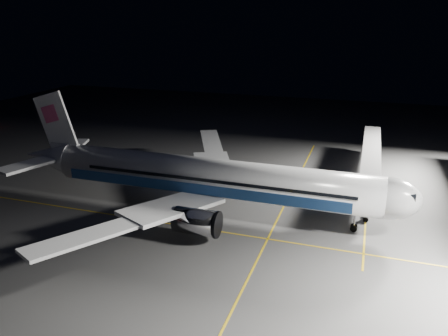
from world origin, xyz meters
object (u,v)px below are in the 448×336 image
jet_bridge (371,160)px  safety_cone_c (209,181)px  airliner (204,177)px  safety_cone_a (195,193)px  safety_cone_b (193,194)px  baggage_tug (212,171)px

jet_bridge → safety_cone_c: jet_bridge is taller
airliner → safety_cone_a: airliner is taller
safety_cone_b → safety_cone_c: size_ratio=0.91×
jet_bridge → safety_cone_b: size_ratio=64.55×
jet_bridge → safety_cone_b: bearing=-152.8°
baggage_tug → safety_cone_c: 3.77m
baggage_tug → airliner: bearing=-57.5°
airliner → safety_cone_c: size_ratio=105.17×
jet_bridge → safety_cone_c: (-26.27, -7.44, -4.29)m
airliner → baggage_tug: 15.41m
airliner → baggage_tug: size_ratio=20.14×
airliner → safety_cone_c: 12.11m
airliner → jet_bridge: bearing=38.0°
safety_cone_c → jet_bridge: bearing=15.8°
airliner → jet_bridge: airliner is taller
airliner → safety_cone_a: bearing=125.5°
jet_bridge → safety_cone_b: jet_bridge is taller
jet_bridge → baggage_tug: bearing=-172.0°
jet_bridge → safety_cone_a: size_ratio=58.89×
jet_bridge → safety_cone_a: bearing=-154.0°
safety_cone_c → safety_cone_a: bearing=-94.1°
airliner → jet_bridge: size_ratio=1.79×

